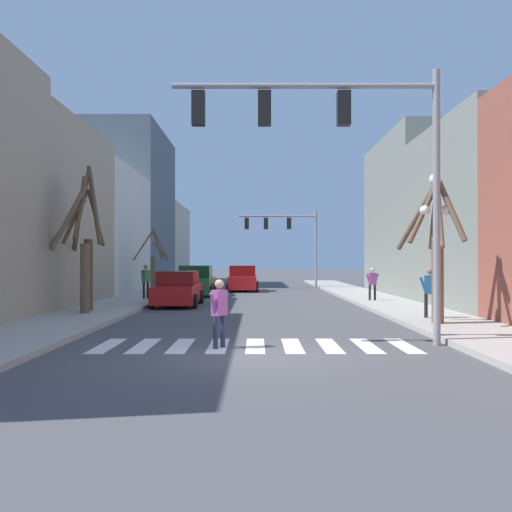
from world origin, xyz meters
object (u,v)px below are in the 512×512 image
at_px(pedestrian_waiting_at_curb, 427,288).
at_px(street_tree_right_mid, 433,250).
at_px(car_parked_left_near, 175,290).
at_px(street_tree_left_far, 85,244).
at_px(pedestrian_crossing_street, 217,307).
at_px(street_tree_left_mid, 152,262).
at_px(street_tree_left_near, 76,254).
at_px(pedestrian_near_right_corner, 143,278).
at_px(car_parked_left_mid, 194,282).
at_px(car_parked_right_far, 240,279).
at_px(traffic_signal_near, 338,141).
at_px(traffic_signal_far, 284,231).
at_px(street_lamp_right_corner, 432,218).
at_px(pedestrian_on_left_sidewalk, 370,281).

distance_m(pedestrian_waiting_at_curb, street_tree_right_mid, 2.17).
xyz_separation_m(car_parked_left_near, street_tree_left_far, (-2.91, -4.35, 1.95)).
bearing_deg(pedestrian_crossing_street, street_tree_left_far, 66.77).
bearing_deg(street_tree_right_mid, street_tree_left_mid, 124.89).
bearing_deg(pedestrian_waiting_at_curb, street_tree_left_near, -173.31).
bearing_deg(pedestrian_near_right_corner, pedestrian_waiting_at_curb, -101.14).
bearing_deg(car_parked_left_mid, pedestrian_crossing_street, -172.81).
xyz_separation_m(car_parked_right_far, street_tree_right_mid, (6.40, -22.00, 1.59)).
relative_size(pedestrian_near_right_corner, street_tree_left_mid, 0.44).
bearing_deg(car_parked_left_near, car_parked_left_mid, -0.36).
relative_size(car_parked_left_mid, pedestrian_near_right_corner, 2.85).
xyz_separation_m(traffic_signal_near, street_tree_left_mid, (-7.98, 20.09, -3.03)).
xyz_separation_m(traffic_signal_near, car_parked_left_near, (-5.63, 12.67, -4.24)).
bearing_deg(street_tree_left_far, street_tree_left_mid, 87.30).
height_order(pedestrian_near_right_corner, street_tree_left_near, street_tree_left_near).
height_order(car_parked_left_near, pedestrian_near_right_corner, pedestrian_near_right_corner).
relative_size(traffic_signal_far, car_parked_right_far, 1.28).
bearing_deg(traffic_signal_near, street_tree_right_mid, 47.35).
xyz_separation_m(traffic_signal_near, street_lamp_right_corner, (3.36, 3.53, -1.62)).
distance_m(traffic_signal_near, car_parked_right_far, 26.23).
height_order(pedestrian_waiting_at_curb, street_tree_left_mid, street_tree_left_mid).
bearing_deg(street_lamp_right_corner, car_parked_right_far, 105.91).
relative_size(pedestrian_on_left_sidewalk, pedestrian_near_right_corner, 0.92).
bearing_deg(traffic_signal_near, street_tree_left_mid, 111.66).
xyz_separation_m(street_tree_right_mid, street_tree_left_far, (-11.97, 4.59, 0.30)).
xyz_separation_m(street_tree_left_near, street_tree_left_mid, (0.57, 12.82, -0.36)).
distance_m(traffic_signal_near, car_parked_left_mid, 21.58).
height_order(street_tree_right_mid, street_tree_left_near, street_tree_left_near).
bearing_deg(street_tree_right_mid, pedestrian_near_right_corner, 132.98).
relative_size(car_parked_right_far, pedestrian_near_right_corner, 2.62).
bearing_deg(street_tree_left_near, pedestrian_on_left_sidewalk, 30.09).
bearing_deg(street_lamp_right_corner, pedestrian_crossing_street, -147.78).
xyz_separation_m(car_parked_left_mid, pedestrian_on_left_sidewalk, (9.12, -6.16, 0.26)).
bearing_deg(pedestrian_on_left_sidewalk, pedestrian_crossing_street, 52.99).
relative_size(street_lamp_right_corner, street_tree_right_mid, 1.02).
relative_size(street_lamp_right_corner, pedestrian_on_left_sidewalk, 2.89).
xyz_separation_m(street_tree_left_near, street_tree_left_far, (0.01, 1.05, 0.38)).
bearing_deg(pedestrian_on_left_sidewalk, car_parked_right_far, -73.60).
bearing_deg(car_parked_left_near, traffic_signal_far, -19.22).
bearing_deg(traffic_signal_near, street_tree_left_far, 135.74).
xyz_separation_m(traffic_signal_near, street_tree_left_near, (-8.55, 7.27, -2.67)).
distance_m(pedestrian_crossing_street, street_tree_left_near, 9.63).
distance_m(pedestrian_near_right_corner, street_tree_right_mid, 16.29).
bearing_deg(street_lamp_right_corner, street_tree_left_mid, 124.40).
distance_m(street_lamp_right_corner, pedestrian_waiting_at_curb, 2.97).
xyz_separation_m(car_parked_left_near, street_tree_left_near, (-2.92, -5.40, 1.57)).
distance_m(traffic_signal_far, car_parked_left_mid, 11.15).
bearing_deg(street_tree_left_mid, traffic_signal_far, 48.56).
bearing_deg(pedestrian_on_left_sidewalk, street_tree_left_far, 13.02).
bearing_deg(street_tree_left_near, street_tree_right_mid, -16.48).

